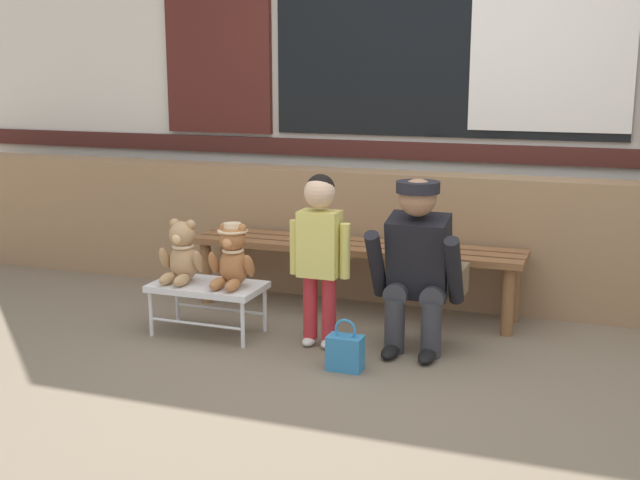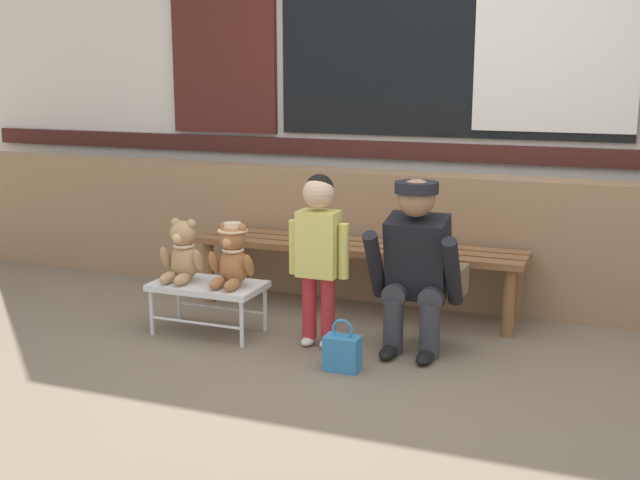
# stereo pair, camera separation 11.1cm
# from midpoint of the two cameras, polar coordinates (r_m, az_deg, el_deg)

# --- Properties ---
(ground_plane) EXTENTS (60.00, 60.00, 0.00)m
(ground_plane) POSITION_cam_midpoint_polar(r_m,az_deg,el_deg) (4.07, 2.10, -9.73)
(ground_plane) COLOR #756651
(brick_low_wall) EXTENTS (8.11, 0.25, 0.85)m
(brick_low_wall) POSITION_cam_midpoint_polar(r_m,az_deg,el_deg) (5.27, 6.93, 0.09)
(brick_low_wall) COLOR #997551
(brick_low_wall) RESTS_ON ground
(shop_facade) EXTENTS (8.28, 0.26, 3.21)m
(shop_facade) POSITION_cam_midpoint_polar(r_m,az_deg,el_deg) (5.66, 8.52, 13.06)
(shop_facade) COLOR silver
(shop_facade) RESTS_ON ground
(wooden_bench_long) EXTENTS (2.10, 0.40, 0.44)m
(wooden_bench_long) POSITION_cam_midpoint_polar(r_m,az_deg,el_deg) (5.04, 1.81, -1.00)
(wooden_bench_long) COLOR brown
(wooden_bench_long) RESTS_ON ground
(small_display_bench) EXTENTS (0.64, 0.36, 0.30)m
(small_display_bench) POSITION_cam_midpoint_polar(r_m,az_deg,el_deg) (4.69, -8.61, -3.47)
(small_display_bench) COLOR silver
(small_display_bench) RESTS_ON ground
(teddy_bear_plain) EXTENTS (0.28, 0.26, 0.36)m
(teddy_bear_plain) POSITION_cam_midpoint_polar(r_m,az_deg,el_deg) (4.72, -10.39, -0.96)
(teddy_bear_plain) COLOR tan
(teddy_bear_plain) RESTS_ON small_display_bench
(teddy_bear_with_hat) EXTENTS (0.28, 0.27, 0.36)m
(teddy_bear_with_hat) POSITION_cam_midpoint_polar(r_m,az_deg,el_deg) (4.57, -6.92, -1.17)
(teddy_bear_with_hat) COLOR #A86B3D
(teddy_bear_with_hat) RESTS_ON small_display_bench
(child_standing) EXTENTS (0.35, 0.18, 0.96)m
(child_standing) POSITION_cam_midpoint_polar(r_m,az_deg,el_deg) (4.36, -0.75, -0.10)
(child_standing) COLOR #B7282D
(child_standing) RESTS_ON ground
(adult_crouching) EXTENTS (0.50, 0.49, 0.95)m
(adult_crouching) POSITION_cam_midpoint_polar(r_m,az_deg,el_deg) (4.35, 6.33, -1.74)
(adult_crouching) COLOR #333338
(adult_crouching) RESTS_ON ground
(handbag_on_ground) EXTENTS (0.18, 0.11, 0.27)m
(handbag_on_ground) POSITION_cam_midpoint_polar(r_m,az_deg,el_deg) (4.14, 1.02, -7.92)
(handbag_on_ground) COLOR teal
(handbag_on_ground) RESTS_ON ground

